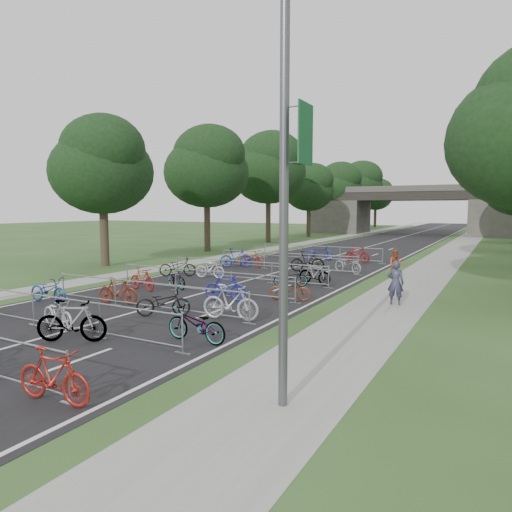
{
  "coord_description": "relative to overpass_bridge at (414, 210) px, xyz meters",
  "views": [
    {
      "loc": [
        11.97,
        -5.81,
        3.86
      ],
      "look_at": [
        -0.63,
        17.24,
        1.1
      ],
      "focal_mm": 32.0,
      "sensor_mm": 36.0,
      "label": 1
    }
  ],
  "objects": [
    {
      "name": "road",
      "position": [
        0.0,
        -15.0,
        -3.53
      ],
      "size": [
        11.0,
        140.0,
        0.01
      ],
      "primitive_type": "cube",
      "color": "black",
      "rests_on": "ground"
    },
    {
      "name": "sidewalk_right",
      "position": [
        8.0,
        -15.0,
        -3.53
      ],
      "size": [
        3.0,
        140.0,
        0.01
      ],
      "primitive_type": "cube",
      "color": "gray",
      "rests_on": "ground"
    },
    {
      "name": "sidewalk_left",
      "position": [
        -7.5,
        -15.0,
        -3.53
      ],
      "size": [
        2.0,
        140.0,
        0.01
      ],
      "primitive_type": "cube",
      "color": "gray",
      "rests_on": "ground"
    },
    {
      "name": "lane_markings",
      "position": [
        0.0,
        -15.0,
        -3.53
      ],
      "size": [
        0.12,
        140.0,
        0.0
      ],
      "primitive_type": "cube",
      "color": "silver",
      "rests_on": "ground"
    },
    {
      "name": "overpass_bridge",
      "position": [
        0.0,
        0.0,
        0.0
      ],
      "size": [
        31.0,
        8.0,
        7.05
      ],
      "color": "#3F3D38",
      "rests_on": "ground"
    },
    {
      "name": "lamppost",
      "position": [
        8.33,
        -63.0,
        0.75
      ],
      "size": [
        0.61,
        0.65,
        8.21
      ],
      "color": "#4C4C51",
      "rests_on": "ground"
    },
    {
      "name": "tree_left_0",
      "position": [
        -11.39,
        -49.07,
        2.96
      ],
      "size": [
        6.72,
        6.72,
        10.25
      ],
      "color": "#33261C",
      "rests_on": "ground"
    },
    {
      "name": "tree_left_1",
      "position": [
        -11.39,
        -37.07,
        3.77
      ],
      "size": [
        7.56,
        7.56,
        11.53
      ],
      "color": "#33261C",
      "rests_on": "ground"
    },
    {
      "name": "tree_left_2",
      "position": [
        -11.39,
        -25.07,
        4.58
      ],
      "size": [
        8.4,
        8.4,
        12.81
      ],
      "color": "#33261C",
      "rests_on": "ground"
    },
    {
      "name": "tree_left_3",
      "position": [
        -11.39,
        -13.07,
        2.96
      ],
      "size": [
        6.72,
        6.72,
        10.25
      ],
      "color": "#33261C",
      "rests_on": "ground"
    },
    {
      "name": "tree_left_4",
      "position": [
        -11.39,
        -1.07,
        3.77
      ],
      "size": [
        7.56,
        7.56,
        11.53
      ],
      "color": "#33261C",
      "rests_on": "ground"
    },
    {
      "name": "tree_left_5",
      "position": [
        -11.39,
        10.93,
        4.58
      ],
      "size": [
        8.4,
        8.4,
        12.81
      ],
      "color": "#33261C",
      "rests_on": "ground"
    },
    {
      "name": "tree_left_6",
      "position": [
        -11.39,
        22.93,
        2.96
      ],
      "size": [
        6.72,
        6.72,
        10.25
      ],
      "color": "#33261C",
      "rests_on": "ground"
    },
    {
      "name": "barrier_row_1",
      "position": [
        0.0,
        -61.4,
        -2.99
      ],
      "size": [
        9.7,
        0.08,
        1.1
      ],
      "color": "#95979C",
      "rests_on": "ground"
    },
    {
      "name": "barrier_row_2",
      "position": [
        0.0,
        -57.8,
        -2.99
      ],
      "size": [
        9.7,
        0.08,
        1.1
      ],
      "color": "#95979C",
      "rests_on": "ground"
    },
    {
      "name": "barrier_row_3",
      "position": [
        0.0,
        -54.0,
        -2.99
      ],
      "size": [
        9.7,
        0.08,
        1.1
      ],
      "color": "#95979C",
      "rests_on": "ground"
    },
    {
      "name": "barrier_row_4",
      "position": [
        0.0,
        -50.0,
        -2.99
      ],
      "size": [
        9.7,
        0.08,
        1.1
      ],
      "color": "#95979C",
      "rests_on": "ground"
    },
    {
      "name": "barrier_row_5",
      "position": [
        0.0,
        -45.0,
        -2.99
      ],
      "size": [
        9.7,
        0.08,
        1.1
      ],
      "color": "#95979C",
      "rests_on": "ground"
    },
    {
      "name": "barrier_row_6",
      "position": [
        0.0,
        -39.0,
        -2.99
      ],
      "size": [
        9.7,
        0.08,
        1.1
      ],
      "color": "#95979C",
      "rests_on": "ground"
    },
    {
      "name": "bike_3",
      "position": [
        4.3,
        -65.11,
        -2.97
      ],
      "size": [
        1.9,
        0.68,
        1.12
      ],
      "primitive_type": "imported",
      "rotation": [
        0.0,
        0.0,
        1.66
      ],
      "color": "maroon",
      "rests_on": "ground"
    },
    {
      "name": "bike_5",
      "position": [
        -0.58,
        -61.21,
        -3.06
      ],
      "size": [
        1.91,
        0.98,
        0.96
      ],
      "primitive_type": "imported",
      "rotation": [
        0.0,
        0.0,
        1.37
      ],
      "color": "silver",
      "rests_on": "ground"
    },
    {
      "name": "bike_6",
      "position": [
        1.14,
        -62.08,
        -2.92
      ],
      "size": [
        2.09,
        1.46,
        1.23
      ],
      "primitive_type": "imported",
      "rotation": [
        0.0,
        0.0,
        2.05
      ],
      "color": "#95979C",
      "rests_on": "ground"
    },
    {
      "name": "bike_7",
      "position": [
        4.3,
        -60.39,
        -3.01
      ],
      "size": [
        2.01,
        0.72,
        1.05
      ],
      "primitive_type": "imported",
      "rotation": [
        0.0,
        0.0,
        4.7
      ],
      "color": "#95979C",
      "rests_on": "ground"
    },
    {
      "name": "bike_8",
      "position": [
        -4.3,
        -58.76,
        -3.01
      ],
      "size": [
        2.03,
        0.79,
        1.05
      ],
      "primitive_type": "imported",
      "rotation": [
        0.0,
        0.0,
        1.62
      ],
      "color": "navy",
      "rests_on": "ground"
    },
    {
      "name": "bike_9",
      "position": [
        -1.65,
        -57.56,
        -3.0
      ],
      "size": [
        1.84,
        0.86,
        1.07
      ],
      "primitive_type": "imported",
      "rotation": [
        0.0,
        0.0,
        1.78
      ],
      "color": "maroon",
      "rests_on": "ground"
    },
    {
      "name": "bike_10",
      "position": [
        1.37,
        -58.34,
        -3.03
      ],
      "size": [
        1.99,
        1.6,
        1.01
      ],
      "primitive_type": "imported",
      "rotation": [
        0.0,
        0.0,
        2.14
      ],
      "color": "black",
      "rests_on": "ground"
    },
    {
      "name": "bike_11",
      "position": [
        3.79,
        -57.69,
        -2.91
      ],
      "size": [
        2.14,
        0.89,
        1.25
      ],
      "primitive_type": "imported",
      "rotation": [
        0.0,
        0.0,
        1.72
      ],
      "color": "#B0B1B9",
      "rests_on": "ground"
    },
    {
      "name": "bike_12",
      "position": [
        -2.9,
        -54.78,
        -3.0
      ],
      "size": [
        1.83,
        0.82,
        1.07
      ],
      "primitive_type": "imported",
      "rotation": [
        0.0,
        0.0,
        1.39
      ],
      "color": "maroon",
      "rests_on": "ground"
    },
    {
      "name": "bike_13",
      "position": [
        -1.84,
        -53.55,
        -3.08
      ],
      "size": [
        1.84,
        1.29,
        0.92
      ],
      "primitive_type": "imported",
      "rotation": [
        0.0,
        0.0,
        1.13
      ],
      "color": "#95979C",
      "rests_on": "ground"
    },
    {
      "name": "bike_14",
      "position": [
        1.83,
        -54.93,
        -2.97
      ],
      "size": [
        1.94,
        0.82,
        1.13
      ],
      "primitive_type": "imported",
      "rotation": [
        0.0,
        0.0,
        1.73
      ],
      "color": "navy",
      "rests_on": "ground"
    },
    {
      "name": "bike_15",
      "position": [
        4.17,
        -53.58,
        -3.08
      ],
      "size": [
        1.84,
        1.04,
        0.91
      ],
      "primitive_type": "imported",
      "rotation": [
        0.0,
        0.0,
        1.83
      ],
      "color": "maroon",
      "rests_on": "ground"
    },
    {
      "name": "bike_16",
      "position": [
        -4.23,
        -50.45,
        -2.99
      ],
      "size": [
        2.19,
        1.61,
        1.1
      ],
      "primitive_type": "imported",
      "rotation": [
        0.0,
        0.0,
        2.05
      ],
      "color": "black",
      "rests_on": "ground"
    },
    {
      "name": "bike_17",
      "position": [
        -2.24,
        -50.12,
        -3.01
      ],
      "size": [
        1.79,
        0.73,
        1.05
      ],
      "primitive_type": "imported",
      "rotation": [
        0.0,
        0.0,
        1.71
      ],
      "color": "#B4B4BC",
      "rests_on": "ground"
    },
    {
      "name": "bike_18",
      "position": [
        2.8,
        -50.48,
        -3.09
      ],
      "size": [
        1.74,
        1.34,
        0.88
      ],
      "primitive_type": "imported",
      "rotation": [
        0.0,
        0.0,
        2.09
      ],
      "color": "#95979C",
      "rests_on": "ground"
    },
    {
      "name": "bike_19",
      "position": [
        3.64,
        -49.37,
        -2.98
      ],
      "size": [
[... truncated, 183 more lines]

